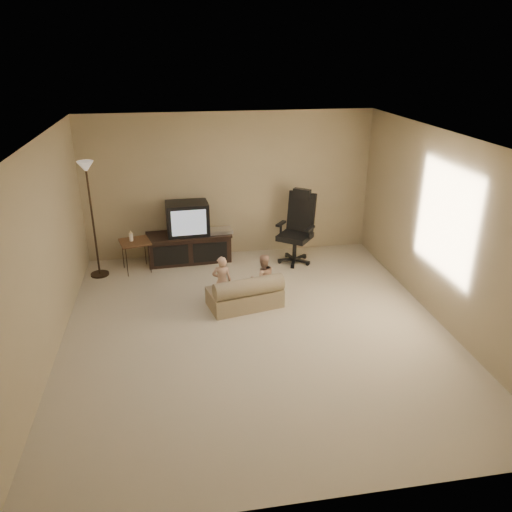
{
  "coord_description": "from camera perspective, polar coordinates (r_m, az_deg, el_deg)",
  "views": [
    {
      "loc": [
        -0.96,
        -5.64,
        3.47
      ],
      "look_at": [
        0.1,
        0.6,
        0.81
      ],
      "focal_mm": 35.0,
      "sensor_mm": 36.0,
      "label": 1
    }
  ],
  "objects": [
    {
      "name": "room_shell",
      "position": [
        6.05,
        0.0,
        3.97
      ],
      "size": [
        5.5,
        5.5,
        5.5
      ],
      "color": "silver",
      "rests_on": "floor"
    },
    {
      "name": "toddler_left",
      "position": [
        7.14,
        -3.91,
        -2.9
      ],
      "size": [
        0.28,
        0.21,
        0.76
      ],
      "primitive_type": "imported",
      "rotation": [
        0.0,
        0.0,
        3.11
      ],
      "color": "tan",
      "rests_on": "floor"
    },
    {
      "name": "office_chair",
      "position": [
        8.61,
        4.68,
        2.22
      ],
      "size": [
        0.81,
        0.81,
        1.26
      ],
      "rotation": [
        0.0,
        0.0,
        -0.66
      ],
      "color": "black",
      "rests_on": "floor"
    },
    {
      "name": "side_table",
      "position": [
        8.44,
        -13.71,
        1.55
      ],
      "size": [
        0.57,
        0.57,
        0.71
      ],
      "rotation": [
        0.0,
        0.0,
        0.24
      ],
      "color": "brown",
      "rests_on": "floor"
    },
    {
      "name": "toddler_right",
      "position": [
        7.21,
        0.8,
        -2.62
      ],
      "size": [
        0.38,
        0.23,
        0.75
      ],
      "primitive_type": "imported",
      "rotation": [
        0.0,
        0.0,
        3.24
      ],
      "color": "tan",
      "rests_on": "floor"
    },
    {
      "name": "floor",
      "position": [
        6.7,
        0.0,
        -8.42
      ],
      "size": [
        5.5,
        5.5,
        0.0
      ],
      "primitive_type": "plane",
      "color": "beige",
      "rests_on": "ground"
    },
    {
      "name": "floor_lamp",
      "position": [
        8.15,
        -18.52,
        6.73
      ],
      "size": [
        0.29,
        0.29,
        1.89
      ],
      "color": "#302115",
      "rests_on": "floor"
    },
    {
      "name": "tv_stand",
      "position": [
        8.69,
        -7.67,
        2.16
      ],
      "size": [
        1.5,
        0.62,
        1.05
      ],
      "rotation": [
        0.0,
        0.0,
        0.06
      ],
      "color": "black",
      "rests_on": "floor"
    },
    {
      "name": "child_sofa",
      "position": [
        7.15,
        -1.17,
        -4.39
      ],
      "size": [
        1.12,
        0.78,
        0.5
      ],
      "rotation": [
        0.0,
        0.0,
        0.21
      ],
      "color": "gray",
      "rests_on": "floor"
    }
  ]
}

